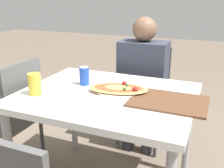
{
  "coord_description": "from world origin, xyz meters",
  "views": [
    {
      "loc": [
        0.61,
        -1.4,
        1.32
      ],
      "look_at": [
        0.03,
        0.01,
        0.8
      ],
      "focal_mm": 42.0,
      "sensor_mm": 36.0,
      "label": 1
    }
  ],
  "objects_px": {
    "person_seated": "(142,75)",
    "pizza_main": "(119,89)",
    "chair_far_seated": "(145,91)",
    "soda_can": "(84,76)",
    "dining_table": "(107,105)",
    "chair_side_left": "(13,113)",
    "drink_glass": "(35,84)"
  },
  "relations": [
    {
      "from": "chair_side_left",
      "to": "person_seated",
      "type": "height_order",
      "value": "person_seated"
    },
    {
      "from": "chair_far_seated",
      "to": "dining_table",
      "type": "bearing_deg",
      "value": 86.67
    },
    {
      "from": "soda_can",
      "to": "dining_table",
      "type": "bearing_deg",
      "value": -24.04
    },
    {
      "from": "chair_side_left",
      "to": "soda_can",
      "type": "height_order",
      "value": "chair_side_left"
    },
    {
      "from": "pizza_main",
      "to": "dining_table",
      "type": "bearing_deg",
      "value": -144.44
    },
    {
      "from": "chair_side_left",
      "to": "person_seated",
      "type": "distance_m",
      "value": 1.06
    },
    {
      "from": "chair_far_seated",
      "to": "soda_can",
      "type": "distance_m",
      "value": 0.78
    },
    {
      "from": "chair_side_left",
      "to": "drink_glass",
      "type": "relative_size",
      "value": 6.62
    },
    {
      "from": "soda_can",
      "to": "drink_glass",
      "type": "relative_size",
      "value": 0.93
    },
    {
      "from": "pizza_main",
      "to": "drink_glass",
      "type": "relative_size",
      "value": 3.06
    },
    {
      "from": "dining_table",
      "to": "pizza_main",
      "type": "distance_m",
      "value": 0.12
    },
    {
      "from": "dining_table",
      "to": "drink_glass",
      "type": "height_order",
      "value": "drink_glass"
    },
    {
      "from": "chair_far_seated",
      "to": "person_seated",
      "type": "height_order",
      "value": "person_seated"
    },
    {
      "from": "chair_far_seated",
      "to": "person_seated",
      "type": "distance_m",
      "value": 0.22
    },
    {
      "from": "dining_table",
      "to": "chair_side_left",
      "type": "height_order",
      "value": "chair_side_left"
    },
    {
      "from": "pizza_main",
      "to": "drink_glass",
      "type": "xyz_separation_m",
      "value": [
        -0.46,
        -0.23,
        0.05
      ]
    },
    {
      "from": "pizza_main",
      "to": "chair_far_seated",
      "type": "bearing_deg",
      "value": 91.4
    },
    {
      "from": "chair_far_seated",
      "to": "soda_can",
      "type": "bearing_deg",
      "value": 69.53
    },
    {
      "from": "dining_table",
      "to": "chair_far_seated",
      "type": "xyz_separation_m",
      "value": [
        0.04,
        0.76,
        -0.16
      ]
    },
    {
      "from": "chair_side_left",
      "to": "soda_can",
      "type": "xyz_separation_m",
      "value": [
        0.52,
        0.15,
        0.3
      ]
    },
    {
      "from": "person_seated",
      "to": "pizza_main",
      "type": "xyz_separation_m",
      "value": [
        0.02,
        -0.6,
        0.08
      ]
    },
    {
      "from": "chair_far_seated",
      "to": "soda_can",
      "type": "height_order",
      "value": "chair_far_seated"
    },
    {
      "from": "dining_table",
      "to": "drink_glass",
      "type": "distance_m",
      "value": 0.46
    },
    {
      "from": "person_seated",
      "to": "soda_can",
      "type": "distance_m",
      "value": 0.62
    },
    {
      "from": "soda_can",
      "to": "drink_glass",
      "type": "bearing_deg",
      "value": -124.39
    },
    {
      "from": "dining_table",
      "to": "soda_can",
      "type": "xyz_separation_m",
      "value": [
        -0.21,
        0.09,
        0.14
      ]
    },
    {
      "from": "chair_far_seated",
      "to": "chair_side_left",
      "type": "xyz_separation_m",
      "value": [
        -0.77,
        -0.82,
        0.0
      ]
    },
    {
      "from": "dining_table",
      "to": "pizza_main",
      "type": "xyz_separation_m",
      "value": [
        0.06,
        0.04,
        0.1
      ]
    },
    {
      "from": "person_seated",
      "to": "drink_glass",
      "type": "height_order",
      "value": "person_seated"
    },
    {
      "from": "pizza_main",
      "to": "drink_glass",
      "type": "distance_m",
      "value": 0.52
    },
    {
      "from": "soda_can",
      "to": "person_seated",
      "type": "bearing_deg",
      "value": 65.74
    },
    {
      "from": "dining_table",
      "to": "chair_side_left",
      "type": "relative_size",
      "value": 1.21
    }
  ]
}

